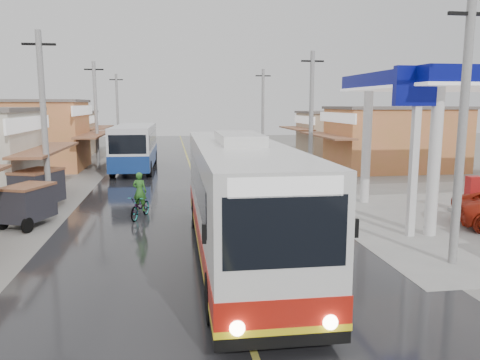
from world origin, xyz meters
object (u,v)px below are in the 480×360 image
at_px(tricycle_near, 28,203).
at_px(cyclist, 140,203).
at_px(coach_bus, 239,199).
at_px(second_bus, 135,146).
at_px(tricycle_far, 37,187).

bearing_deg(tricycle_near, cyclist, 30.02).
relative_size(coach_bus, tricycle_near, 4.99).
relative_size(second_bus, tricycle_near, 3.92).
xyz_separation_m(tricycle_near, tricycle_far, (-0.41, 3.00, 0.12)).
distance_m(cyclist, tricycle_near, 4.44).
distance_m(tricycle_near, tricycle_far, 3.03).
bearing_deg(tricycle_far, tricycle_near, -61.00).
bearing_deg(coach_bus, tricycle_near, 147.70).
bearing_deg(tricycle_near, tricycle_far, 119.53).
distance_m(coach_bus, cyclist, 6.76).
xyz_separation_m(second_bus, tricycle_far, (-3.55, -12.84, -0.70)).
bearing_deg(second_bus, coach_bus, -76.16).
bearing_deg(coach_bus, second_bus, 103.24).
xyz_separation_m(coach_bus, second_bus, (-4.66, 20.91, -0.13)).
distance_m(coach_bus, tricycle_far, 11.54).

